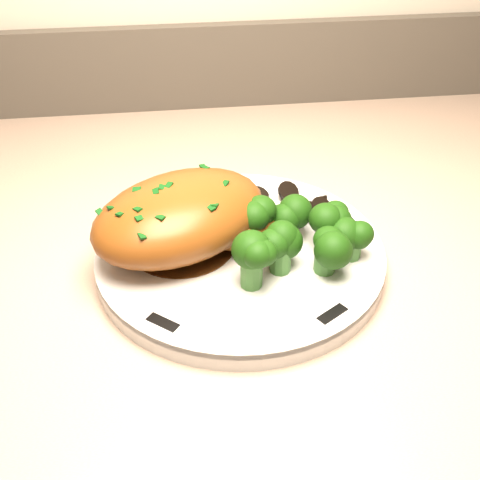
{
  "coord_description": "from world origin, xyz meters",
  "views": [
    {
      "loc": [
        0.18,
        1.14,
        1.3
      ],
      "look_at": [
        0.24,
        1.61,
        0.95
      ],
      "focal_mm": 45.0,
      "sensor_mm": 36.0,
      "label": 1
    }
  ],
  "objects": [
    {
      "name": "counter",
      "position": [
        0.15,
        1.67,
        0.47
      ],
      "size": [
        2.14,
        0.71,
        1.05
      ],
      "color": "brown",
      "rests_on": "ground"
    },
    {
      "name": "rim_accent_4",
      "position": [
        0.36,
        1.64,
        0.95
      ],
      "size": [
        0.02,
        0.03,
        0.0
      ],
      "primitive_type": "cube",
      "rotation": [
        0.0,
        0.0,
        8.11
      ],
      "color": "black",
      "rests_on": "plate"
    },
    {
      "name": "rim_accent_2",
      "position": [
        0.16,
        1.51,
        0.95
      ],
      "size": [
        0.03,
        0.03,
        0.0
      ],
      "primitive_type": "cube",
      "rotation": [
        0.0,
        0.0,
        5.6
      ],
      "color": "black",
      "rests_on": "plate"
    },
    {
      "name": "gravy_pool",
      "position": [
        0.18,
        1.62,
        0.95
      ],
      "size": [
        0.11,
        0.11,
        0.0
      ],
      "primitive_type": "cylinder",
      "color": "#371B0A",
      "rests_on": "plate"
    },
    {
      "name": "plate",
      "position": [
        0.24,
        1.61,
        0.94
      ],
      "size": [
        0.32,
        0.32,
        0.02
      ],
      "primitive_type": "cylinder",
      "rotation": [
        0.0,
        0.0,
        0.15
      ],
      "color": "silver",
      "rests_on": "counter"
    },
    {
      "name": "mushroom_pile",
      "position": [
        0.29,
        1.66,
        0.95
      ],
      "size": [
        0.09,
        0.07,
        0.02
      ],
      "color": "black",
      "rests_on": "plate"
    },
    {
      "name": "rim_accent_3",
      "position": [
        0.31,
        1.5,
        0.95
      ],
      "size": [
        0.03,
        0.02,
        0.0
      ],
      "primitive_type": "cube",
      "rotation": [
        0.0,
        0.0,
        6.86
      ],
      "color": "black",
      "rests_on": "plate"
    },
    {
      "name": "rim_accent_1",
      "position": [
        0.13,
        1.65,
        0.95
      ],
      "size": [
        0.02,
        0.03,
        0.0
      ],
      "primitive_type": "cube",
      "rotation": [
        0.0,
        0.0,
        4.34
      ],
      "color": "black",
      "rests_on": "plate"
    },
    {
      "name": "chicken_breast",
      "position": [
        0.19,
        1.62,
        0.98
      ],
      "size": [
        0.22,
        0.19,
        0.07
      ],
      "rotation": [
        0.0,
        0.0,
        0.5
      ],
      "color": "brown",
      "rests_on": "plate"
    },
    {
      "name": "broccoli_florets",
      "position": [
        0.29,
        1.58,
        0.97
      ],
      "size": [
        0.13,
        0.1,
        0.05
      ],
      "rotation": [
        0.0,
        0.0,
        -0.21
      ],
      "color": "#417933",
      "rests_on": "plate"
    },
    {
      "name": "rim_accent_0",
      "position": [
        0.25,
        1.73,
        0.95
      ],
      "size": [
        0.03,
        0.01,
        0.0
      ],
      "primitive_type": "cube",
      "rotation": [
        0.0,
        0.0,
        3.09
      ],
      "color": "black",
      "rests_on": "plate"
    }
  ]
}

